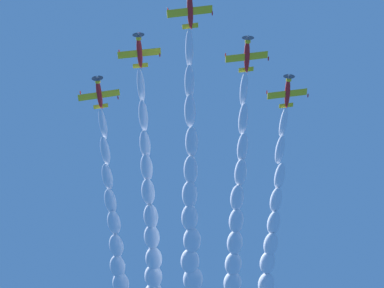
# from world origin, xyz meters

# --- Properties ---
(airplane_lead) EXTENTS (7.12, 7.65, 3.34)m
(airplane_lead) POSITION_xyz_m (0.73, -3.49, 86.07)
(airplane_lead) COLOR red
(airplane_left_wingman) EXTENTS (7.14, 7.69, 3.07)m
(airplane_left_wingman) POSITION_xyz_m (-12.53, 1.27, 86.29)
(airplane_left_wingman) COLOR red
(airplane_right_wingman) EXTENTS (7.18, 7.73, 2.82)m
(airplane_right_wingman) POSITION_xyz_m (-2.73, -16.59, 88.09)
(airplane_right_wingman) COLOR red
(airplane_outer_left) EXTENTS (7.16, 7.72, 3.07)m
(airplane_outer_left) POSITION_xyz_m (-24.38, 4.60, 86.79)
(airplane_outer_left) COLOR red
(airplane_outer_right) EXTENTS (7.20, 7.63, 3.09)m
(airplane_outer_right) POSITION_xyz_m (-5.94, -28.10, 86.38)
(airplane_outer_right) COLOR red
(smoke_trail_lead) EXTENTS (61.64, 35.91, 11.94)m
(smoke_trail_lead) POSITION_xyz_m (-42.06, -27.55, 79.78)
(smoke_trail_lead) COLOR white
(smoke_trail_left_wingman) EXTENTS (61.54, 37.11, 12.20)m
(smoke_trail_left_wingman) POSITION_xyz_m (-55.04, -23.01, 79.93)
(smoke_trail_left_wingman) COLOR white
(smoke_trail_right_wingman) EXTENTS (61.22, 36.25, 11.97)m
(smoke_trail_right_wingman) POSITION_xyz_m (-45.22, -40.31, 81.71)
(smoke_trail_right_wingman) COLOR white
(smoke_trail_outer_left) EXTENTS (62.36, 36.35, 11.81)m
(smoke_trail_outer_left) POSITION_xyz_m (-67.08, -19.43, 80.50)
(smoke_trail_outer_left) COLOR white
(smoke_trail_outer_right) EXTENTS (62.01, 37.28, 11.94)m
(smoke_trail_outer_right) POSITION_xyz_m (-48.62, -52.13, 80.04)
(smoke_trail_outer_right) COLOR white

